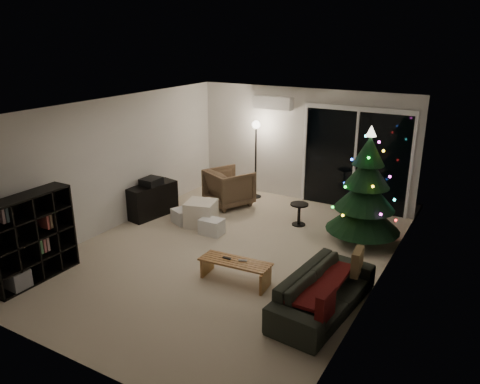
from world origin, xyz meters
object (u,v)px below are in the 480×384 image
(bookshelf, at_px, (24,236))
(coffee_table, at_px, (235,271))
(sofa, at_px, (324,292))
(armchair, at_px, (229,187))
(christmas_tree, at_px, (366,186))
(media_cabinet, at_px, (152,200))

(bookshelf, height_order, coffee_table, bookshelf)
(sofa, distance_m, coffee_table, 1.44)
(sofa, xyz_separation_m, coffee_table, (-1.44, 0.08, -0.11))
(armchair, bearing_deg, christmas_tree, -162.75)
(armchair, xyz_separation_m, sofa, (3.26, -2.90, -0.12))
(sofa, distance_m, christmas_tree, 2.59)
(armchair, distance_m, christmas_tree, 3.18)
(sofa, bearing_deg, bookshelf, 113.19)
(media_cabinet, bearing_deg, armchair, 62.01)
(media_cabinet, height_order, christmas_tree, christmas_tree)
(sofa, bearing_deg, media_cabinet, 75.25)
(bookshelf, xyz_separation_m, media_cabinet, (0.00, 2.96, -0.35))
(media_cabinet, bearing_deg, sofa, -9.97)
(bookshelf, xyz_separation_m, armchair, (1.04, 4.29, -0.28))
(media_cabinet, relative_size, christmas_tree, 0.50)
(bookshelf, height_order, armchair, bookshelf)
(media_cabinet, xyz_separation_m, armchair, (1.04, 1.33, 0.07))
(armchair, relative_size, christmas_tree, 0.42)
(bookshelf, height_order, christmas_tree, christmas_tree)
(bookshelf, bearing_deg, armchair, 75.35)
(bookshelf, bearing_deg, coffee_table, 26.16)
(sofa, relative_size, christmas_tree, 0.91)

